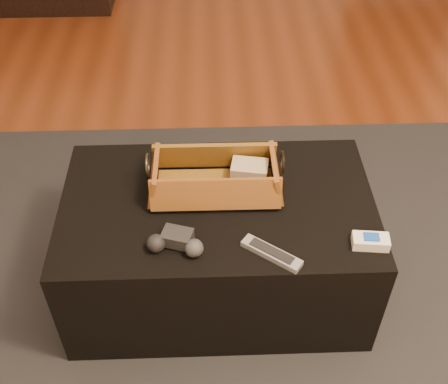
{
  "coord_description": "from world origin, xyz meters",
  "views": [
    {
      "loc": [
        -0.13,
        -1.17,
        1.68
      ],
      "look_at": [
        -0.09,
        0.08,
        0.49
      ],
      "focal_mm": 45.0,
      "sensor_mm": 36.0,
      "label": 1
    }
  ],
  "objects_px": {
    "silver_remote": "(272,253)",
    "tv_remote": "(209,187)",
    "cream_gadget": "(371,241)",
    "game_controller": "(176,242)",
    "ottoman": "(218,245)",
    "wicker_basket": "(215,178)"
  },
  "relations": [
    {
      "from": "ottoman",
      "to": "game_controller",
      "type": "height_order",
      "value": "game_controller"
    },
    {
      "from": "silver_remote",
      "to": "tv_remote",
      "type": "bearing_deg",
      "value": 123.43
    },
    {
      "from": "ottoman",
      "to": "game_controller",
      "type": "bearing_deg",
      "value": -123.06
    },
    {
      "from": "ottoman",
      "to": "game_controller",
      "type": "xyz_separation_m",
      "value": [
        -0.12,
        -0.19,
        0.24
      ]
    },
    {
      "from": "game_controller",
      "to": "silver_remote",
      "type": "xyz_separation_m",
      "value": [
        0.27,
        -0.04,
        -0.02
      ]
    },
    {
      "from": "ottoman",
      "to": "cream_gadget",
      "type": "distance_m",
      "value": 0.53
    },
    {
      "from": "cream_gadget",
      "to": "tv_remote",
      "type": "bearing_deg",
      "value": 152.99
    },
    {
      "from": "ottoman",
      "to": "silver_remote",
      "type": "distance_m",
      "value": 0.35
    },
    {
      "from": "ottoman",
      "to": "cream_gadget",
      "type": "height_order",
      "value": "cream_gadget"
    },
    {
      "from": "wicker_basket",
      "to": "silver_remote",
      "type": "bearing_deg",
      "value": -61.27
    },
    {
      "from": "ottoman",
      "to": "silver_remote",
      "type": "relative_size",
      "value": 5.74
    },
    {
      "from": "game_controller",
      "to": "silver_remote",
      "type": "bearing_deg",
      "value": -7.27
    },
    {
      "from": "game_controller",
      "to": "wicker_basket",
      "type": "bearing_deg",
      "value": 64.15
    },
    {
      "from": "ottoman",
      "to": "tv_remote",
      "type": "bearing_deg",
      "value": 123.65
    },
    {
      "from": "game_controller",
      "to": "cream_gadget",
      "type": "relative_size",
      "value": 1.57
    },
    {
      "from": "tv_remote",
      "to": "game_controller",
      "type": "distance_m",
      "value": 0.25
    },
    {
      "from": "wicker_basket",
      "to": "cream_gadget",
      "type": "bearing_deg",
      "value": -29.66
    },
    {
      "from": "tv_remote",
      "to": "silver_remote",
      "type": "bearing_deg",
      "value": -62.29
    },
    {
      "from": "ottoman",
      "to": "game_controller",
      "type": "distance_m",
      "value": 0.33
    },
    {
      "from": "tv_remote",
      "to": "cream_gadget",
      "type": "relative_size",
      "value": 2.0
    },
    {
      "from": "wicker_basket",
      "to": "silver_remote",
      "type": "distance_m",
      "value": 0.32
    },
    {
      "from": "silver_remote",
      "to": "cream_gadget",
      "type": "xyz_separation_m",
      "value": [
        0.29,
        0.03,
        0.01
      ]
    }
  ]
}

